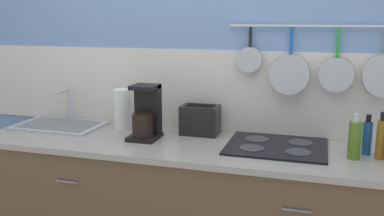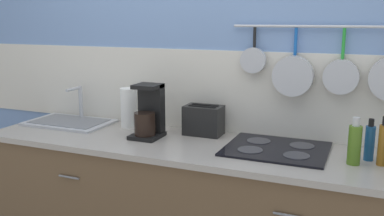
{
  "view_description": "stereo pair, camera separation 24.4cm",
  "coord_description": "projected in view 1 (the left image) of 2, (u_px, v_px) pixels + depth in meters",
  "views": [
    {
      "loc": [
        0.71,
        -2.28,
        1.62
      ],
      "look_at": [
        0.01,
        0.0,
        1.11
      ],
      "focal_mm": 40.0,
      "sensor_mm": 36.0,
      "label": 1
    },
    {
      "loc": [
        0.94,
        -2.2,
        1.62
      ],
      "look_at": [
        0.01,
        0.0,
        1.11
      ],
      "focal_mm": 40.0,
      "sensor_mm": 36.0,
      "label": 2
    }
  ],
  "objects": [
    {
      "name": "countertop",
      "position": [
        190.0,
        146.0,
        2.49
      ],
      "size": [
        2.57,
        0.65,
        0.03
      ],
      "color": "#A59E93",
      "rests_on": "cabinet_base"
    },
    {
      "name": "bottle_vinegar",
      "position": [
        381.0,
        138.0,
        2.2
      ],
      "size": [
        0.05,
        0.05,
        0.25
      ],
      "color": "#8C5919",
      "rests_on": "countertop"
    },
    {
      "name": "cooktop",
      "position": [
        277.0,
        146.0,
        2.41
      ],
      "size": [
        0.55,
        0.47,
        0.01
      ],
      "color": "black",
      "rests_on": "countertop"
    },
    {
      "name": "paper_towel_roll",
      "position": [
        122.0,
        109.0,
        2.79
      ],
      "size": [
        0.11,
        0.11,
        0.26
      ],
      "color": "white",
      "rests_on": "countertop"
    },
    {
      "name": "bottle_hot_sauce",
      "position": [
        367.0,
        137.0,
        2.27
      ],
      "size": [
        0.05,
        0.05,
        0.22
      ],
      "color": "navy",
      "rests_on": "countertop"
    },
    {
      "name": "wall_back",
      "position": [
        207.0,
        72.0,
        2.75
      ],
      "size": [
        7.2,
        0.16,
        2.6
      ],
      "color": "#7293C6",
      "rests_on": "ground_plane"
    },
    {
      "name": "sink_basin",
      "position": [
        60.0,
        124.0,
        2.88
      ],
      "size": [
        0.57,
        0.36,
        0.24
      ],
      "color": "#B7BABF",
      "rests_on": "countertop"
    },
    {
      "name": "toaster",
      "position": [
        201.0,
        120.0,
        2.67
      ],
      "size": [
        0.25,
        0.15,
        0.19
      ],
      "color": "black",
      "rests_on": "countertop"
    },
    {
      "name": "coffee_maker",
      "position": [
        146.0,
        116.0,
        2.58
      ],
      "size": [
        0.17,
        0.2,
        0.33
      ],
      "color": "black",
      "rests_on": "countertop"
    },
    {
      "name": "bottle_dish_soap",
      "position": [
        355.0,
        139.0,
        2.2
      ],
      "size": [
        0.06,
        0.06,
        0.24
      ],
      "color": "#4C721E",
      "rests_on": "countertop"
    }
  ]
}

